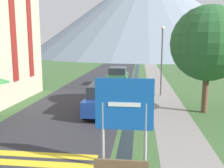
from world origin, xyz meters
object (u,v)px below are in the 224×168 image
at_px(parked_car_near, 104,99).
at_px(streetlamp, 162,55).
at_px(parked_car_far, 118,76).
at_px(road_sign, 124,111).
at_px(tree_by_path, 208,44).

distance_m(parked_car_near, streetlamp, 7.25).
height_order(parked_car_far, streetlamp, streetlamp).
bearing_deg(road_sign, tree_by_path, 59.39).
bearing_deg(tree_by_path, parked_car_far, 123.91).
xyz_separation_m(parked_car_far, streetlamp, (3.89, -4.34, 2.31)).
relative_size(parked_car_far, tree_by_path, 0.64).
xyz_separation_m(streetlamp, tree_by_path, (2.25, -4.79, 0.95)).
xyz_separation_m(parked_car_far, tree_by_path, (6.14, -9.13, 3.26)).
bearing_deg(tree_by_path, parked_car_near, -171.31).
height_order(parked_car_far, tree_by_path, tree_by_path).
height_order(road_sign, streetlamp, streetlamp).
distance_m(parked_car_far, streetlamp, 6.27).
bearing_deg(tree_by_path, road_sign, -120.61).
relative_size(streetlamp, tree_by_path, 0.86).
distance_m(road_sign, streetlamp, 12.51).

